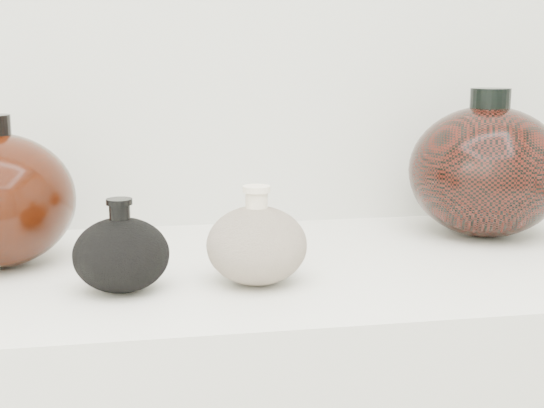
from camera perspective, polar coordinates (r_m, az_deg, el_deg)
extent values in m
cube|color=silver|center=(1.00, -3.54, -5.46)|extent=(1.20, 0.50, 0.03)
ellipsoid|color=black|center=(0.90, -11.28, -3.78)|extent=(0.15, 0.15, 0.09)
cylinder|color=black|center=(0.88, -11.40, -0.65)|extent=(0.03, 0.03, 0.03)
cylinder|color=black|center=(0.88, -11.43, 0.18)|extent=(0.04, 0.04, 0.01)
ellipsoid|color=beige|center=(0.91, -1.16, -3.13)|extent=(0.15, 0.15, 0.09)
cylinder|color=beige|center=(0.90, -1.17, 0.24)|extent=(0.03, 0.03, 0.03)
cylinder|color=beige|center=(0.89, -1.17, 1.14)|extent=(0.04, 0.04, 0.01)
ellipsoid|color=black|center=(1.19, 15.84, 2.37)|extent=(0.30, 0.30, 0.20)
cylinder|color=black|center=(1.18, 16.11, 7.47)|extent=(0.08, 0.08, 0.04)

